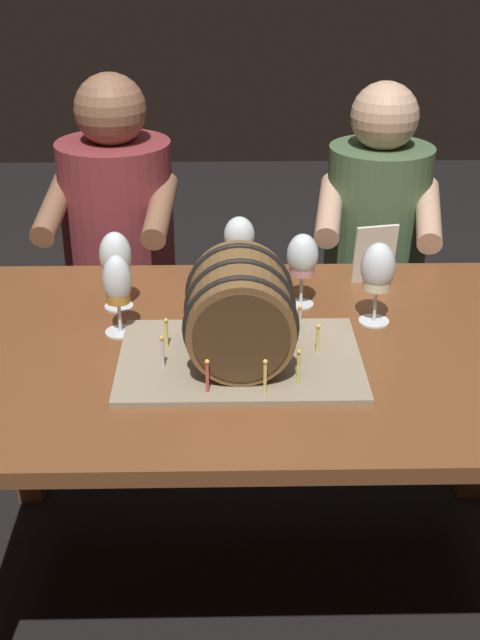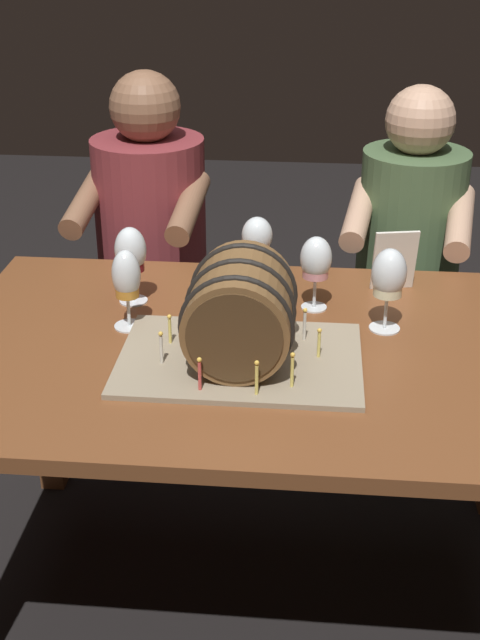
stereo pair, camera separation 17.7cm
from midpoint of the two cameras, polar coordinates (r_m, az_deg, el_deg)
The scene contains 11 objects.
ground_plane at distance 2.32m, azimuth 3.51°, elevation -17.83°, with size 8.00×8.00×0.00m, color black.
dining_table at distance 1.93m, azimuth 4.02°, elevation -4.43°, with size 1.43×0.92×0.73m.
barrel_cake at distance 1.77m, azimuth 2.87°, elevation 0.11°, with size 0.52×0.36×0.24m.
wine_glass_white at distance 1.94m, azimuth 12.56°, elevation 2.77°, with size 0.08×0.08×0.20m.
wine_glass_red at distance 2.04m, azimuth -4.91°, elevation 4.43°, with size 0.08×0.08×0.19m.
wine_glass_rose at distance 2.02m, azimuth 7.64°, elevation 3.88°, with size 0.08×0.08×0.18m.
wine_glass_empty at distance 2.12m, azimuth 3.56°, elevation 5.54°, with size 0.08×0.08×0.18m.
wine_glass_amber at distance 1.92m, azimuth -5.03°, elevation 2.73°, with size 0.07×0.07×0.19m.
menu_card at distance 2.17m, azimuth 12.67°, elevation 3.89°, with size 0.11×0.01×0.16m, color silver.
person_seated_left at distance 2.68m, azimuth -3.98°, elevation 2.97°, with size 0.40×0.48×1.18m.
person_seated_right at distance 2.69m, azimuth 12.83°, elevation 1.72°, with size 0.40×0.49×1.15m.
Camera 2 is at (0.11, -1.65, 1.62)m, focal length 47.61 mm.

